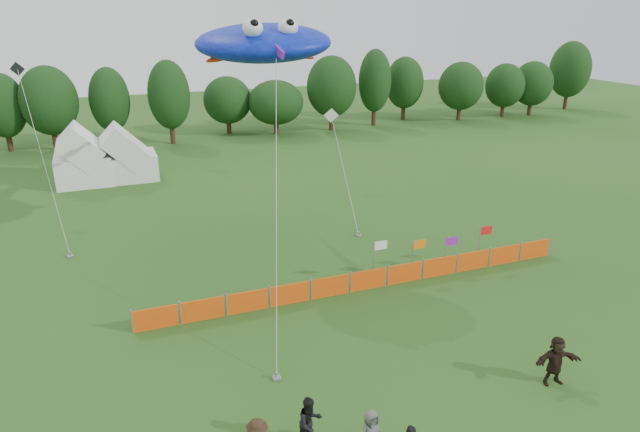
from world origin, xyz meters
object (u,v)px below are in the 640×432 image
object	(u,v)px
tent_left	(83,160)
barrier_fence	(368,280)
spectator_b	(310,423)
spectator_f	(556,361)
stingray_kite	(261,43)
tent_right	(126,158)

from	to	relation	value
tent_left	barrier_fence	distance (m)	27.22
spectator_b	spectator_f	bearing A→B (deg)	-16.14
spectator_f	barrier_fence	bearing A→B (deg)	118.45
barrier_fence	stingray_kite	bearing A→B (deg)	115.08
tent_left	barrier_fence	world-z (taller)	tent_left
tent_right	spectator_b	xyz separation A→B (m)	(3.32, -32.81, -0.77)
tent_right	spectator_b	size ratio (longest dim) A/B	2.61
tent_left	tent_right	world-z (taller)	tent_left
spectator_b	stingray_kite	bearing A→B (deg)	63.59
tent_left	stingray_kite	world-z (taller)	stingray_kite
stingray_kite	spectator_f	bearing A→B (deg)	-68.54
barrier_fence	tent_left	bearing A→B (deg)	117.94
tent_right	stingray_kite	world-z (taller)	stingray_kite
tent_right	spectator_f	bearing A→B (deg)	-69.00
tent_right	spectator_b	world-z (taller)	tent_right
tent_left	spectator_f	world-z (taller)	tent_left
tent_right	stingray_kite	distance (m)	20.77
tent_right	barrier_fence	bearing A→B (deg)	-68.14
stingray_kite	spectator_b	bearing A→B (deg)	-101.54
tent_left	spectator_f	size ratio (longest dim) A/B	2.17
tent_right	spectator_b	bearing A→B (deg)	-84.23
spectator_f	stingray_kite	size ratio (longest dim) A/B	0.09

